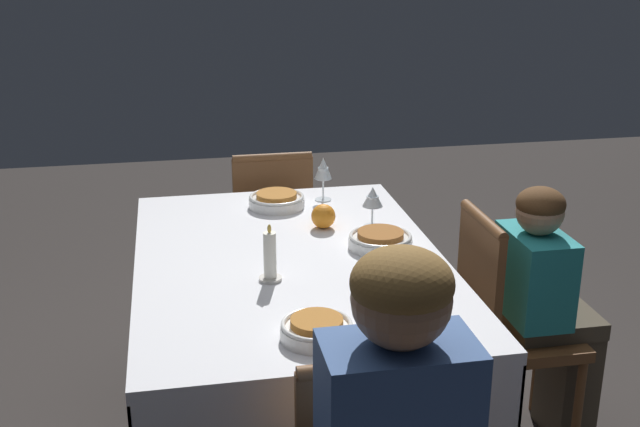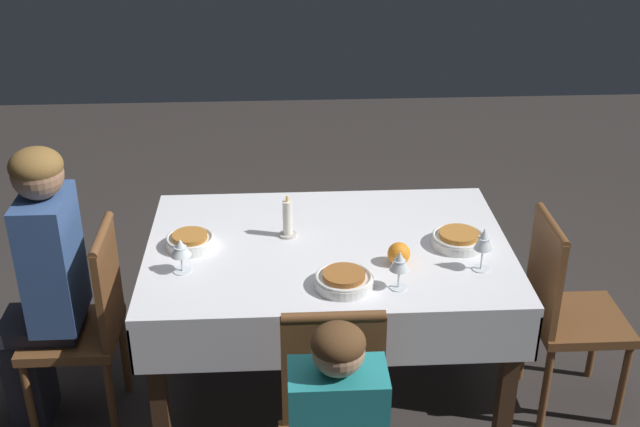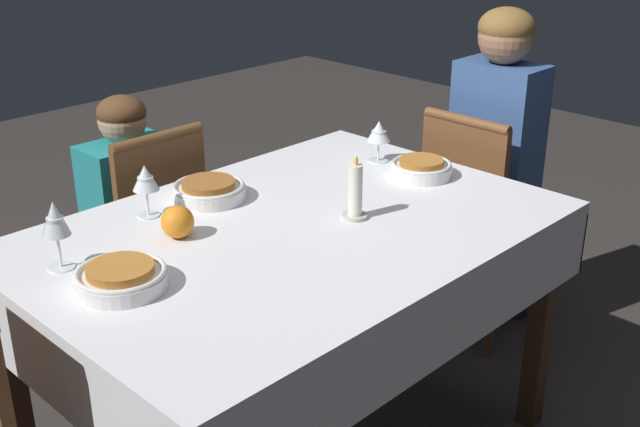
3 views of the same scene
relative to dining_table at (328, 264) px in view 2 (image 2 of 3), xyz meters
The scene contains 13 objects.
ground_plane 0.68m from the dining_table, ahead, with size 8.00×8.00×0.00m, color #332D2B.
dining_table is the anchor object (origin of this frame).
chair_east 0.98m from the dining_table, ahead, with size 0.37×0.37×0.88m.
chair_west 0.99m from the dining_table, behind, with size 0.37×0.37×0.88m.
person_adult_denim 1.10m from the dining_table, ahead, with size 0.34×0.30×1.21m.
bowl_east 0.55m from the dining_table, ahead, with size 0.19×0.19×0.06m.
wine_glass_east 0.61m from the dining_table, 17.34° to the left, with size 0.08×0.08×0.14m.
bowl_north 0.33m from the dining_table, 96.69° to the left, with size 0.21×0.21×0.06m.
wine_glass_north 0.45m from the dining_table, 124.87° to the left, with size 0.07×0.07×0.15m.
bowl_west 0.52m from the dining_table, behind, with size 0.21×0.21×0.06m.
wine_glass_west 0.63m from the dining_table, 158.66° to the left, with size 0.07×0.07×0.17m.
candle_centerpiece 0.24m from the dining_table, 27.99° to the right, with size 0.07×0.07×0.18m.
orange_fruit 0.33m from the dining_table, 148.03° to the left, with size 0.09×0.09×0.09m, color orange.
Camera 2 is at (0.18, 2.74, 2.29)m, focal length 45.00 mm.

